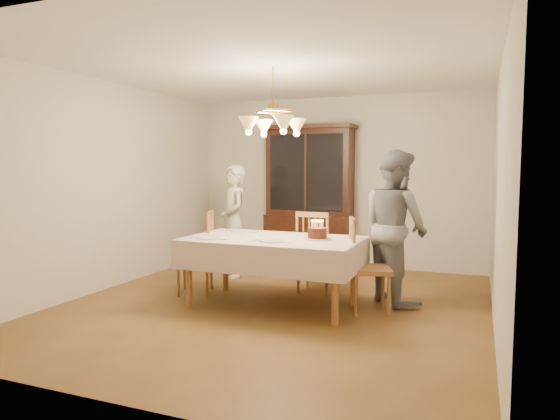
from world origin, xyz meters
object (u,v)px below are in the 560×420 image
at_px(elderly_woman, 234,221).
at_px(birthday_cake, 317,234).
at_px(dining_table, 273,245).
at_px(chair_far_side, 317,256).
at_px(china_hutch, 309,199).

xyz_separation_m(elderly_woman, birthday_cake, (1.56, -1.09, 0.03)).
relative_size(dining_table, elderly_woman, 1.22).
height_order(dining_table, birthday_cake, birthday_cake).
xyz_separation_m(chair_far_side, elderly_woman, (-1.33, 0.39, 0.34)).
height_order(chair_far_side, elderly_woman, elderly_woman).
bearing_deg(dining_table, chair_far_side, 71.97).
height_order(elderly_woman, birthday_cake, elderly_woman).
bearing_deg(china_hutch, dining_table, -81.43).
distance_m(dining_table, chair_far_side, 0.85).
bearing_deg(chair_far_side, elderly_woman, 163.57).
distance_m(china_hutch, elderly_woman, 1.34).
bearing_deg(dining_table, elderly_woman, 132.79).
height_order(china_hutch, birthday_cake, china_hutch).
xyz_separation_m(dining_table, birthday_cake, (0.48, 0.08, 0.13)).
relative_size(dining_table, birthday_cake, 6.33).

